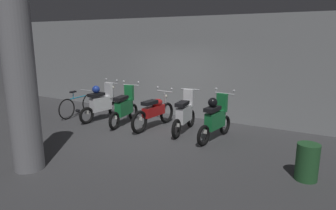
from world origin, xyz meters
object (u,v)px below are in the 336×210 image
motorbike_slot_0 (101,103)px  bicycle (78,105)px  support_pillar (21,89)px  trash_bin (307,162)px  motorbike_slot_2 (154,111)px  motorbike_slot_4 (216,118)px  motorbike_slot_3 (185,114)px  motorbike_slot_1 (125,107)px

motorbike_slot_0 → bicycle: motorbike_slot_0 is taller
support_pillar → trash_bin: support_pillar is taller
motorbike_slot_0 → motorbike_slot_2: bearing=2.5°
support_pillar → trash_bin: size_ratio=4.64×
motorbike_slot_2 → support_pillar: bearing=-101.3°
motorbike_slot_2 → motorbike_slot_4: motorbike_slot_4 is taller
motorbike_slot_4 → bicycle: 4.93m
support_pillar → motorbike_slot_2: bearing=78.7°
motorbike_slot_3 → motorbike_slot_0: bearing=-177.3°
motorbike_slot_0 → bicycle: 1.06m
trash_bin → motorbike_slot_4: bearing=149.8°
motorbike_slot_1 → support_pillar: bearing=-86.0°
support_pillar → trash_bin: 5.58m
motorbike_slot_0 → support_pillar: (1.21, -3.57, 1.07)m
motorbike_slot_4 → bicycle: size_ratio=0.97×
motorbike_slot_2 → trash_bin: 4.48m
motorbike_slot_3 → motorbike_slot_2: bearing=-176.8°
motorbike_slot_4 → bicycle: (-4.92, 0.05, -0.21)m
motorbike_slot_3 → trash_bin: bearing=-24.8°
motorbike_slot_4 → motorbike_slot_3: bearing=169.5°
bicycle → motorbike_slot_4: bearing=-0.6°
motorbike_slot_0 → motorbike_slot_3: bearing=2.7°
bicycle → motorbike_slot_0: bearing=-0.5°
motorbike_slot_3 → bicycle: motorbike_slot_3 is taller
motorbike_slot_2 → bicycle: 2.98m
motorbike_slot_2 → motorbike_slot_3: (0.96, 0.05, 0.03)m
motorbike_slot_1 → bicycle: (-2.00, 0.06, -0.17)m
motorbike_slot_1 → motorbike_slot_3: size_ratio=1.00×
motorbike_slot_1 → motorbike_slot_4: 2.92m
motorbike_slot_1 → motorbike_slot_4: same height
motorbike_slot_2 → support_pillar: support_pillar is taller
motorbike_slot_1 → motorbike_slot_4: size_ratio=1.00×
motorbike_slot_0 → motorbike_slot_1: bearing=-2.8°
motorbike_slot_3 → bicycle: 3.95m
motorbike_slot_1 → support_pillar: size_ratio=0.51×
motorbike_slot_0 → motorbike_slot_4: size_ratio=1.00×
motorbike_slot_2 → trash_bin: bearing=-19.0°
motorbike_slot_0 → trash_bin: motorbike_slot_0 is taller
motorbike_slot_1 → motorbike_slot_3: 1.95m
support_pillar → motorbike_slot_1: bearing=94.0°
motorbike_slot_1 → motorbike_slot_2: motorbike_slot_1 is taller
motorbike_slot_4 → support_pillar: bearing=-127.2°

